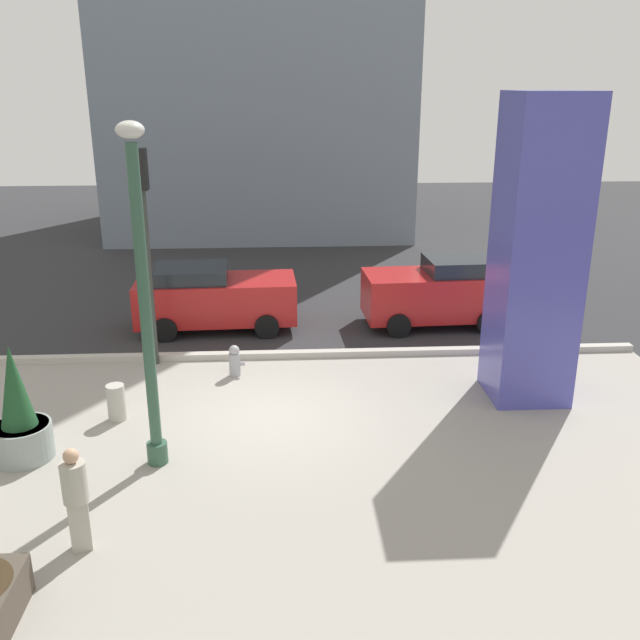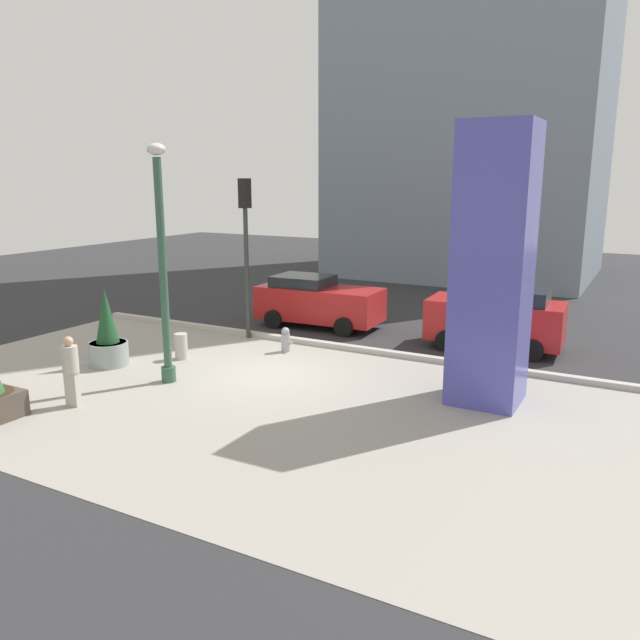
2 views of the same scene
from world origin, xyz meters
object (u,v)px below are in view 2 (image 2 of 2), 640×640
object	(u,v)px
concrete_bollard	(181,346)
traffic_light_far_side	(246,233)
art_pillar_blue	(493,267)
lamp_post	(163,271)
fire_hydrant	(286,340)
car_curb_west	(318,301)
car_curb_east	(497,319)
pedestrian_on_sidewalk	(71,368)
potted_plant_near_left	(108,337)

from	to	relation	value
concrete_bollard	traffic_light_far_side	distance (m)	4.19
art_pillar_blue	traffic_light_far_side	world-z (taller)	art_pillar_blue
lamp_post	fire_hydrant	size ratio (longest dim) A/B	7.81
lamp_post	car_curb_west	bearing A→B (deg)	86.76
lamp_post	art_pillar_blue	xyz separation A→B (m)	(7.41, 2.45, 0.28)
car_curb_west	car_curb_east	xyz separation A→B (m)	(6.15, -0.04, 0.06)
concrete_bollard	pedestrian_on_sidewalk	world-z (taller)	pedestrian_on_sidewalk
concrete_bollard	pedestrian_on_sidewalk	xyz separation A→B (m)	(0.38, -4.11, 0.53)
fire_hydrant	lamp_post	bearing A→B (deg)	-106.71
lamp_post	art_pillar_blue	size ratio (longest dim) A/B	0.94
car_curb_east	concrete_bollard	bearing A→B (deg)	-144.91
lamp_post	art_pillar_blue	distance (m)	7.81
potted_plant_near_left	car_curb_west	size ratio (longest dim) A/B	0.50
lamp_post	pedestrian_on_sidewalk	bearing A→B (deg)	-106.37
car_curb_west	pedestrian_on_sidewalk	xyz separation A→B (m)	(-1.10, -9.51, 0.01)
art_pillar_blue	potted_plant_near_left	bearing A→B (deg)	-167.72
lamp_post	traffic_light_far_side	size ratio (longest dim) A/B	1.16
art_pillar_blue	fire_hydrant	world-z (taller)	art_pillar_blue
pedestrian_on_sidewalk	potted_plant_near_left	bearing A→B (deg)	122.74
fire_hydrant	concrete_bollard	size ratio (longest dim) A/B	1.00
art_pillar_blue	car_curb_west	size ratio (longest dim) A/B	1.44
pedestrian_on_sidewalk	fire_hydrant	bearing A→B (deg)	73.42
art_pillar_blue	car_curb_east	world-z (taller)	art_pillar_blue
traffic_light_far_side	pedestrian_on_sidewalk	world-z (taller)	traffic_light_far_side
traffic_light_far_side	pedestrian_on_sidewalk	size ratio (longest dim) A/B	3.09
traffic_light_far_side	fire_hydrant	bearing A→B (deg)	-23.65
traffic_light_far_side	potted_plant_near_left	bearing A→B (deg)	-110.57
concrete_bollard	pedestrian_on_sidewalk	distance (m)	4.16
traffic_light_far_side	lamp_post	bearing A→B (deg)	-80.32
fire_hydrant	potted_plant_near_left	bearing A→B (deg)	-135.59
art_pillar_blue	traffic_light_far_side	size ratio (longest dim) A/B	1.24
art_pillar_blue	concrete_bollard	distance (m)	8.95
car_curb_east	traffic_light_far_side	bearing A→B (deg)	-161.61
lamp_post	traffic_light_far_side	distance (m)	4.75
lamp_post	pedestrian_on_sidewalk	size ratio (longest dim) A/B	3.58
concrete_bollard	car_curb_east	size ratio (longest dim) A/B	0.19
car_curb_west	pedestrian_on_sidewalk	size ratio (longest dim) A/B	2.65
concrete_bollard	fire_hydrant	bearing A→B (deg)	43.02
traffic_light_far_side	car_curb_west	bearing A→B (deg)	64.24
fire_hydrant	traffic_light_far_side	world-z (taller)	traffic_light_far_side
pedestrian_on_sidewalk	traffic_light_far_side	bearing A→B (deg)	90.79
lamp_post	pedestrian_on_sidewalk	distance (m)	3.15
car_curb_west	pedestrian_on_sidewalk	distance (m)	9.57
art_pillar_blue	car_curb_west	xyz separation A→B (m)	(-7.01, 4.69, -2.23)
lamp_post	potted_plant_near_left	world-z (taller)	lamp_post
fire_hydrant	car_curb_west	size ratio (longest dim) A/B	0.17
traffic_light_far_side	car_curb_east	distance (m)	8.11
fire_hydrant	pedestrian_on_sidewalk	xyz separation A→B (m)	(-1.84, -6.18, 0.54)
potted_plant_near_left	concrete_bollard	distance (m)	2.00
concrete_bollard	car_curb_west	xyz separation A→B (m)	(1.48, 5.40, 0.52)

